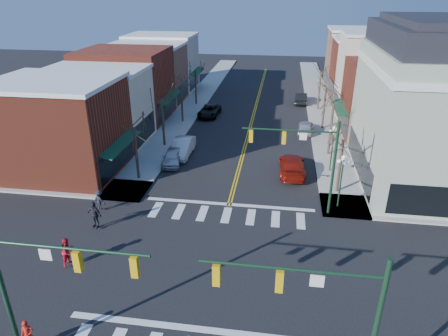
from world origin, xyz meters
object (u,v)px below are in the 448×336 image
at_px(car_left_near, 173,157).
at_px(car_left_mid, 182,147).
at_px(car_right_far, 301,98).
at_px(pedestrian_red_a, 28,335).
at_px(car_right_mid, 306,127).
at_px(lamppost_corner, 342,173).
at_px(pedestrian_dark_a, 94,215).
at_px(car_right_near, 292,165).
at_px(victorian_corner, 445,106).
at_px(lamppost_midblock, 333,141).
at_px(pedestrian_red_b, 68,251).
at_px(pedestrian_dark_b, 99,200).
at_px(car_left_far, 209,111).

relative_size(car_left_near, car_left_mid, 0.83).
distance_m(car_right_far, pedestrian_red_a, 46.87).
bearing_deg(pedestrian_red_a, car_right_mid, 44.63).
bearing_deg(lamppost_corner, car_left_near, 156.86).
height_order(car_right_mid, pedestrian_dark_a, pedestrian_dark_a).
height_order(car_left_near, car_right_near, car_right_near).
bearing_deg(victorian_corner, car_left_near, 179.46).
relative_size(lamppost_midblock, car_right_near, 0.79).
bearing_deg(car_right_mid, lamppost_midblock, 104.94).
height_order(car_left_mid, pedestrian_red_b, pedestrian_red_b).
bearing_deg(lamppost_corner, car_right_near, 121.16).
height_order(victorian_corner, pedestrian_dark_b, victorian_corner).
bearing_deg(pedestrian_red_b, car_right_near, -30.59).
xyz_separation_m(car_left_mid, pedestrian_dark_a, (-2.78, -13.78, 0.31)).
height_order(pedestrian_red_a, pedestrian_red_b, pedestrian_red_b).
xyz_separation_m(car_left_near, car_left_mid, (0.41, 2.19, 0.11)).
bearing_deg(car_left_far, car_left_mid, -88.28).
height_order(victorian_corner, car_right_mid, victorian_corner).
xyz_separation_m(car_left_far, pedestrian_dark_a, (-3.11, -26.89, 0.43)).
xyz_separation_m(lamppost_corner, pedestrian_red_b, (-16.69, -9.46, -1.90)).
distance_m(lamppost_corner, car_left_far, 25.67).
bearing_deg(victorian_corner, car_right_mid, 133.08).
relative_size(car_left_far, car_right_near, 0.91).
height_order(victorian_corner, car_left_mid, victorian_corner).
bearing_deg(car_right_far, car_right_near, 89.72).
bearing_deg(car_left_near, pedestrian_red_a, -97.30).
bearing_deg(victorian_corner, pedestrian_dark_a, -155.73).
bearing_deg(lamppost_midblock, victorian_corner, -3.45).
distance_m(car_left_far, car_right_far, 14.25).
height_order(car_left_mid, car_right_near, car_left_mid).
bearing_deg(car_right_far, pedestrian_dark_b, 67.41).
bearing_deg(victorian_corner, pedestrian_dark_b, -160.82).
distance_m(pedestrian_red_a, pedestrian_dark_a, 10.14).
bearing_deg(pedestrian_dark_a, car_right_far, 84.01).
xyz_separation_m(car_left_mid, car_right_far, (12.16, 21.06, -0.06)).
distance_m(victorian_corner, car_right_far, 26.29).
relative_size(pedestrian_red_b, pedestrian_dark_b, 1.18).
xyz_separation_m(car_right_near, car_right_far, (1.43, 23.84, -0.03)).
xyz_separation_m(lamppost_corner, car_right_far, (-1.97, 29.47, -2.20)).
distance_m(car_right_near, pedestrian_dark_a, 17.42).
relative_size(lamppost_corner, car_left_far, 0.87).
relative_size(car_left_near, car_right_mid, 0.99).
bearing_deg(pedestrian_red_b, car_left_far, 5.46).
distance_m(car_left_near, pedestrian_red_a, 21.65).
height_order(lamppost_midblock, car_right_near, lamppost_midblock).
xyz_separation_m(pedestrian_dark_a, pedestrian_dark_b, (-0.72, 2.35, -0.20)).
distance_m(lamppost_corner, car_right_near, 6.92).
height_order(car_left_near, car_right_far, car_right_far).
distance_m(car_left_far, pedestrian_dark_a, 27.08).
bearing_deg(pedestrian_dark_b, lamppost_midblock, -127.08).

